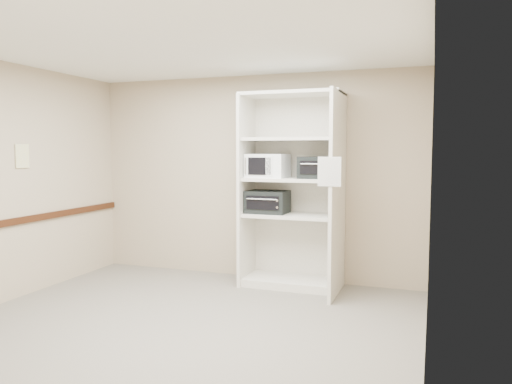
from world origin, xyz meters
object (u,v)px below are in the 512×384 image
(shelving_unit, at_px, (296,197))
(toaster_oven_upper, at_px, (317,168))
(microwave, at_px, (268,166))
(toaster_oven_lower, at_px, (268,202))

(shelving_unit, distance_m, toaster_oven_upper, 0.46)
(microwave, xyz_separation_m, toaster_oven_lower, (-0.00, 0.00, -0.46))
(shelving_unit, distance_m, toaster_oven_lower, 0.37)
(toaster_oven_lower, bearing_deg, toaster_oven_upper, 0.86)
(toaster_oven_lower, bearing_deg, microwave, -87.94)
(toaster_oven_upper, height_order, toaster_oven_lower, toaster_oven_upper)
(shelving_unit, height_order, toaster_oven_lower, shelving_unit)
(microwave, relative_size, toaster_oven_upper, 1.07)
(shelving_unit, relative_size, microwave, 4.90)
(shelving_unit, xyz_separation_m, toaster_oven_lower, (-0.36, -0.02, -0.07))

